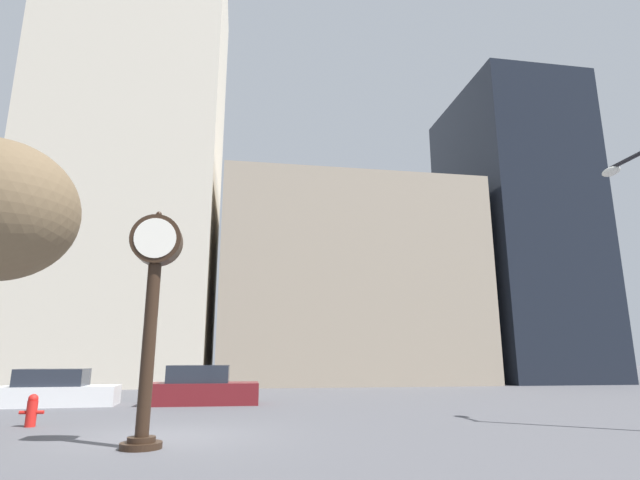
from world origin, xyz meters
The scene contains 8 objects.
ground_plane centered at (0.00, 0.00, 0.00)m, with size 200.00×200.00×0.00m, color #515156.
building_tall_tower centered at (-6.38, 24.00, 15.88)m, with size 12.20×12.00×31.76m.
building_storefront_row centered at (9.27, 24.00, 6.93)m, with size 17.79×12.00×13.87m.
building_glass_modern centered at (23.35, 24.00, 11.57)m, with size 8.49×12.00×23.15m.
street_clock centered at (-0.15, -1.41, 3.01)m, with size 1.03×0.79×4.72m.
car_white centered at (-4.87, 8.26, 0.54)m, with size 4.25×2.02×1.31m.
car_maroon centered at (0.36, 8.04, 0.60)m, with size 4.11×1.85×1.43m.
fire_hydrant_near centered at (-3.49, 2.31, 0.41)m, with size 0.58×0.25×0.80m.
Camera 1 is at (1.58, -11.99, 1.68)m, focal length 28.00 mm.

